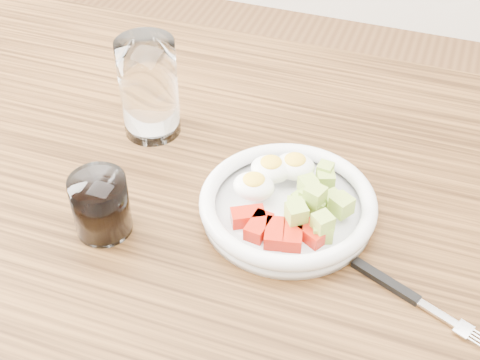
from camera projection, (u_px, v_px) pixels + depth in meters
name	position (u px, v px, depth m)	size (l,w,h in m)	color
dining_table	(244.00, 250.00, 1.01)	(1.50, 0.90, 0.77)	brown
bowl	(288.00, 202.00, 0.91)	(0.24, 0.24, 0.06)	white
fork	(404.00, 293.00, 0.81)	(0.19, 0.09, 0.01)	black
water_glass	(149.00, 88.00, 1.01)	(0.09, 0.09, 0.16)	white
coffee_glass	(101.00, 205.00, 0.87)	(0.08, 0.08, 0.09)	white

